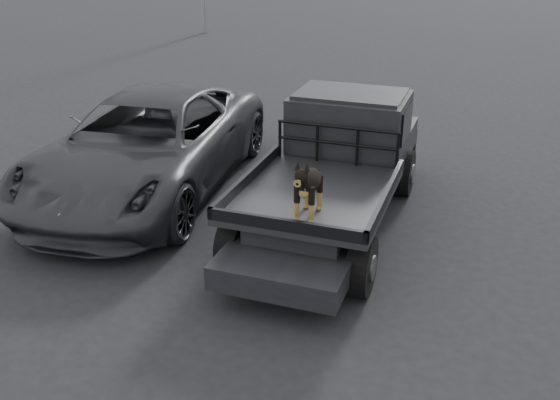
% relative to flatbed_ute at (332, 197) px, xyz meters
% --- Properties ---
extents(ground, '(120.00, 120.00, 0.00)m').
position_rel_flatbed_ute_xyz_m(ground, '(-0.08, -1.37, -0.46)').
color(ground, black).
rests_on(ground, ground).
extents(flatbed_ute, '(2.00, 5.40, 0.92)m').
position_rel_flatbed_ute_xyz_m(flatbed_ute, '(0.00, 0.00, 0.00)').
color(flatbed_ute, black).
rests_on(flatbed_ute, ground).
extents(ute_cab, '(1.72, 1.30, 0.88)m').
position_rel_flatbed_ute_xyz_m(ute_cab, '(0.00, 0.95, 0.90)').
color(ute_cab, black).
rests_on(ute_cab, flatbed_ute).
extents(headache_rack, '(1.80, 0.08, 0.55)m').
position_rel_flatbed_ute_xyz_m(headache_rack, '(0.00, 0.20, 0.74)').
color(headache_rack, black).
rests_on(headache_rack, flatbed_ute).
extents(dog, '(0.32, 0.60, 0.74)m').
position_rel_flatbed_ute_xyz_m(dog, '(0.12, -1.62, 0.83)').
color(dog, black).
rests_on(dog, flatbed_ute).
extents(parked_suv, '(3.16, 5.94, 1.59)m').
position_rel_flatbed_ute_xyz_m(parked_suv, '(-3.22, 0.29, 0.33)').
color(parked_suv, '#2B2B30').
rests_on(parked_suv, ground).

